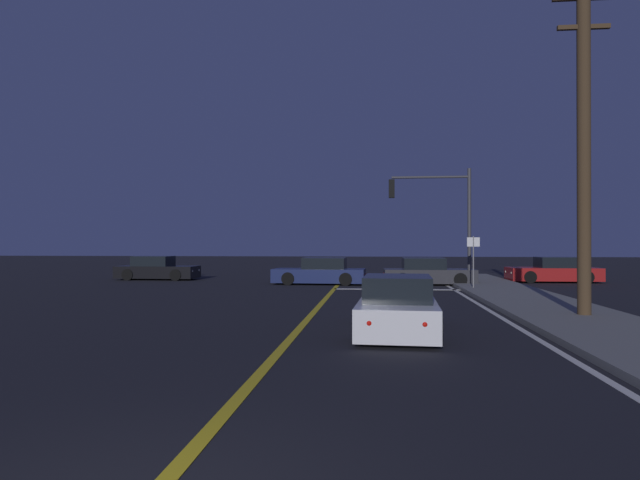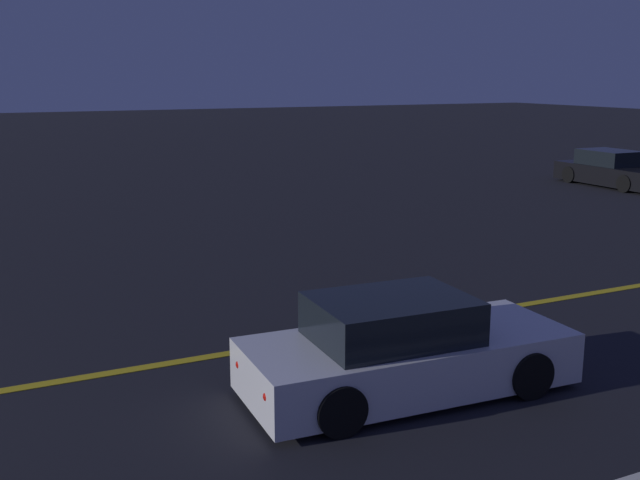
{
  "view_description": "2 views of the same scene",
  "coord_description": "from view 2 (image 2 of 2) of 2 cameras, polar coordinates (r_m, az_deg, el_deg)",
  "views": [
    {
      "loc": [
        1.83,
        -4.03,
        2.1
      ],
      "look_at": [
        -0.66,
        21.0,
        2.23
      ],
      "focal_mm": 30.94,
      "sensor_mm": 36.0,
      "label": 1
    },
    {
      "loc": [
        10.41,
        3.77,
        4.17
      ],
      "look_at": [
        -1.58,
        9.58,
        1.24
      ],
      "focal_mm": 42.53,
      "sensor_mm": 36.0,
      "label": 2
    }
  ],
  "objects": [
    {
      "name": "lane_line_center",
      "position": [
        13.46,
        9.31,
        -5.81
      ],
      "size": [
        0.2,
        38.16,
        0.01
      ],
      "primitive_type": "cube",
      "color": "gold",
      "rests_on": "ground"
    },
    {
      "name": "car_following_oncoming_black",
      "position": [
        30.94,
        21.12,
        4.9
      ],
      "size": [
        4.55,
        1.93,
        1.34
      ],
      "rotation": [
        0.0,
        0.0,
        -1.58
      ],
      "color": "black",
      "rests_on": "ground"
    },
    {
      "name": "car_lead_oncoming_white",
      "position": [
        10.21,
        6.34,
        -8.29
      ],
      "size": [
        2.0,
        4.5,
        1.34
      ],
      "rotation": [
        0.0,
        0.0,
        -0.05
      ],
      "color": "silver",
      "rests_on": "ground"
    }
  ]
}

